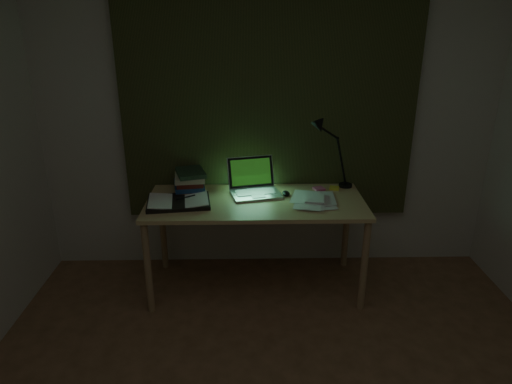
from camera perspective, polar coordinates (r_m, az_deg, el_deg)
wall_back at (r=3.51m, az=1.59°, el=9.78°), size 3.50×0.00×2.50m
curtain at (r=3.43m, az=1.65°, el=12.93°), size 2.20×0.06×2.00m
desk at (r=3.40m, az=-0.04°, el=-6.60°), size 1.55×0.68×0.71m
laptop at (r=3.31m, az=0.00°, el=1.64°), size 0.43×0.47×0.25m
open_textbook at (r=3.24m, az=-9.66°, el=-1.16°), size 0.47×0.36×0.04m
book_stack at (r=3.43m, az=-8.30°, el=1.41°), size 0.26×0.29×0.17m
loose_papers at (r=3.29m, az=6.50°, el=-0.79°), size 0.34×0.36×0.02m
mouse at (r=3.35m, az=3.76°, el=-0.18°), size 0.06×0.09×0.03m
sticky_yellow at (r=3.52m, az=9.75°, el=0.49°), size 0.08×0.08×0.02m
sticky_pink at (r=3.49m, az=7.89°, el=0.40°), size 0.10×0.10×0.02m
desk_lamp at (r=3.51m, az=11.41°, el=4.91°), size 0.41×0.35×0.55m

